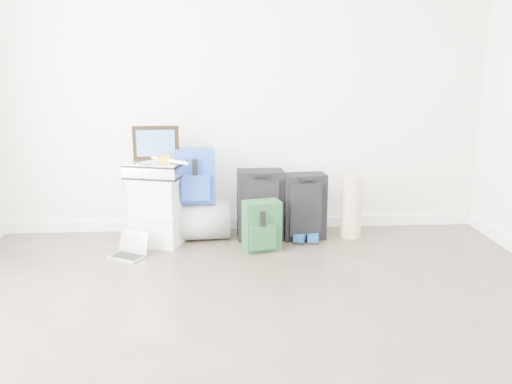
{
  "coord_description": "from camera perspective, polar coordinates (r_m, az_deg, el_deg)",
  "views": [
    {
      "loc": [
        -0.22,
        -2.5,
        1.58
      ],
      "look_at": [
        0.08,
        1.9,
        0.5
      ],
      "focal_mm": 38.0,
      "sensor_mm": 36.0,
      "label": 1
    }
  ],
  "objects": [
    {
      "name": "ground",
      "position": [
        2.96,
        1.03,
        -18.52
      ],
      "size": [
        5.0,
        5.0,
        0.0
      ],
      "primitive_type": "plane",
      "color": "#362E27",
      "rests_on": "ground"
    },
    {
      "name": "room_envelope",
      "position": [
        2.53,
        1.17,
        16.92
      ],
      "size": [
        4.52,
        5.02,
        2.71
      ],
      "color": "white",
      "rests_on": "ground"
    },
    {
      "name": "boxes_stack",
      "position": [
        4.8,
        -10.32,
        -1.95
      ],
      "size": [
        0.5,
        0.45,
        0.6
      ],
      "rotation": [
        0.0,
        0.0,
        -0.3
      ],
      "color": "silver",
      "rests_on": "ground"
    },
    {
      "name": "briefcase",
      "position": [
        4.71,
        -10.51,
        2.32
      ],
      "size": [
        0.54,
        0.46,
        0.13
      ],
      "primitive_type": "cube",
      "rotation": [
        0.0,
        0.0,
        -0.29
      ],
      "color": "#B2B2B7",
      "rests_on": "boxes_stack"
    },
    {
      "name": "painting",
      "position": [
        4.77,
        -10.5,
        5.1
      ],
      "size": [
        0.4,
        0.04,
        0.3
      ],
      "rotation": [
        0.0,
        0.0,
        0.02
      ],
      "color": "black",
      "rests_on": "briefcase"
    },
    {
      "name": "drone",
      "position": [
        4.67,
        -9.61,
        3.41
      ],
      "size": [
        0.43,
        0.43,
        0.05
      ],
      "rotation": [
        0.0,
        0.0,
        0.01
      ],
      "color": "gold",
      "rests_on": "briefcase"
    },
    {
      "name": "duffel_bag",
      "position": [
        4.91,
        -6.22,
        -2.95
      ],
      "size": [
        0.59,
        0.39,
        0.36
      ],
      "primitive_type": "cylinder",
      "rotation": [
        0.0,
        1.57,
        0.05
      ],
      "color": "gray",
      "rests_on": "ground"
    },
    {
      "name": "blue_backpack",
      "position": [
        4.78,
        -6.36,
        1.58
      ],
      "size": [
        0.35,
        0.26,
        0.47
      ],
      "rotation": [
        0.0,
        0.0,
        0.06
      ],
      "color": "#1932A8",
      "rests_on": "duffel_bag"
    },
    {
      "name": "large_suitcase",
      "position": [
        4.85,
        0.46,
        -1.37
      ],
      "size": [
        0.41,
        0.27,
        0.63
      ],
      "rotation": [
        0.0,
        0.0,
        0.03
      ],
      "color": "black",
      "rests_on": "ground"
    },
    {
      "name": "green_backpack",
      "position": [
        4.59,
        0.62,
        -3.68
      ],
      "size": [
        0.34,
        0.28,
        0.43
      ],
      "rotation": [
        0.0,
        0.0,
        0.23
      ],
      "color": "#123218",
      "rests_on": "ground"
    },
    {
      "name": "carry_on",
      "position": [
        4.88,
        5.07,
        -1.54
      ],
      "size": [
        0.4,
        0.28,
        0.59
      ],
      "rotation": [
        0.0,
        0.0,
        0.09
      ],
      "color": "black",
      "rests_on": "ground"
    },
    {
      "name": "shoes",
      "position": [
        4.89,
        5.48,
        -4.68
      ],
      "size": [
        0.28,
        0.26,
        0.08
      ],
      "rotation": [
        0.0,
        0.0,
        -0.37
      ],
      "color": "black",
      "rests_on": "ground"
    },
    {
      "name": "rolled_rug",
      "position": [
        4.99,
        10.01,
        -1.52
      ],
      "size": [
        0.19,
        0.19,
        0.57
      ],
      "primitive_type": "cylinder",
      "color": "tan",
      "rests_on": "ground"
    },
    {
      "name": "laptop",
      "position": [
        4.62,
        -13.12,
        -6.02
      ],
      "size": [
        0.35,
        0.32,
        0.2
      ],
      "rotation": [
        0.0,
        0.0,
        -0.53
      ],
      "color": "#BAB9BE",
      "rests_on": "ground"
    }
  ]
}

